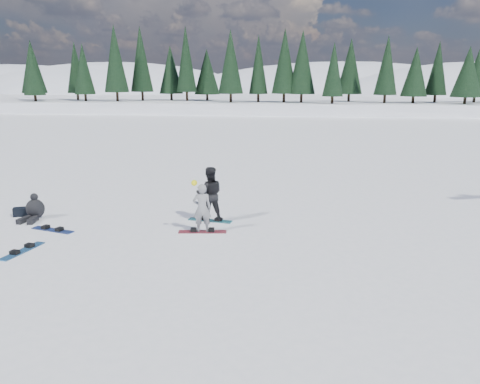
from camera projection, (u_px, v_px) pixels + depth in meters
The scene contains 10 objects.
ground at pixel (199, 244), 13.61m from camera, with size 420.00×420.00×0.00m, color white.
alpine_backdrop at pixel (265, 123), 200.73m from camera, with size 412.50×227.00×53.20m.
snowboarder_woman at pixel (202, 208), 14.48m from camera, with size 0.64×0.49×1.70m.
snowboarder_man at pixel (210, 194), 15.62m from camera, with size 0.90×0.70×1.86m, color black.
seated_rider at pixel (34, 209), 16.00m from camera, with size 0.64×1.05×0.89m.
gear_bag at pixel (20, 212), 16.38m from camera, with size 0.45×0.30×0.30m, color black.
snowboard_woman at pixel (202, 232), 14.67m from camera, with size 1.50×0.28×0.03m, color maroon.
snowboard_man at pixel (210, 220), 15.84m from camera, with size 1.50×0.28×0.03m, color #187484.
snowboard_loose_a at pixel (22, 251), 13.03m from camera, with size 1.50×0.28×0.03m, color #1C5D9C.
snowboard_loose_c at pixel (53, 230), 14.84m from camera, with size 1.50×0.28×0.03m, color navy.
Camera 1 is at (2.80, -12.62, 4.69)m, focal length 35.00 mm.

